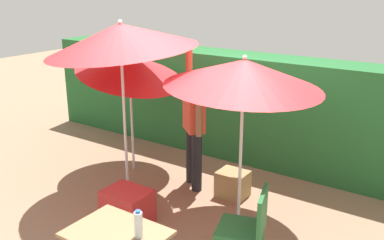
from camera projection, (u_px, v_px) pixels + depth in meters
name	position (u px, v px, depth m)	size (l,w,h in m)	color
ground_plane	(179.00, 209.00, 5.56)	(24.00, 24.00, 0.00)	#937056
hedge_row	(254.00, 108.00, 6.91)	(8.00, 0.70, 1.67)	#23602D
umbrella_rainbow	(131.00, 67.00, 6.30)	(1.60, 1.57, 1.91)	silver
umbrella_orange	(121.00, 37.00, 5.36)	(1.92, 1.91, 2.39)	silver
umbrella_yellow	(244.00, 73.00, 4.77)	(1.78, 1.76, 1.99)	silver
person_vendor	(194.00, 122.00, 5.91)	(0.48, 0.42, 1.88)	black
chair_plastic	(248.00, 226.00, 4.20)	(0.55, 0.55, 0.89)	#236633
cooler_box	(128.00, 207.00, 5.19)	(0.53, 0.42, 0.41)	red
crate_cardboard	(233.00, 184.00, 5.84)	(0.39, 0.33, 0.35)	#9E7A4C
bottle_water	(138.00, 224.00, 3.52)	(0.07, 0.07, 0.24)	silver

